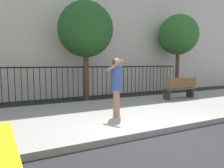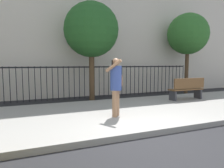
{
  "view_description": "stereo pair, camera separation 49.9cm",
  "coord_description": "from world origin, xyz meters",
  "px_view_note": "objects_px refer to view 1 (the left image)",
  "views": [
    {
      "loc": [
        -3.24,
        -3.82,
        1.74
      ],
      "look_at": [
        -0.33,
        1.88,
        1.09
      ],
      "focal_mm": 33.27,
      "sensor_mm": 36.0,
      "label": 1
    },
    {
      "loc": [
        -2.79,
        -4.03,
        1.74
      ],
      "look_at": [
        -0.33,
        1.88,
        1.09
      ],
      "focal_mm": 33.27,
      "sensor_mm": 36.0,
      "label": 2
    }
  ],
  "objects_px": {
    "street_bench": "(181,88)",
    "street_tree_near": "(86,30)",
    "pedestrian_on_phone": "(117,83)",
    "street_tree_far": "(178,35)"
  },
  "relations": [
    {
      "from": "street_bench",
      "to": "street_tree_near",
      "type": "bearing_deg",
      "value": 147.69
    },
    {
      "from": "pedestrian_on_phone",
      "to": "street_bench",
      "type": "bearing_deg",
      "value": 18.99
    },
    {
      "from": "street_bench",
      "to": "street_tree_far",
      "type": "bearing_deg",
      "value": 48.61
    },
    {
      "from": "street_tree_near",
      "to": "pedestrian_on_phone",
      "type": "bearing_deg",
      "value": -95.66
    },
    {
      "from": "street_tree_near",
      "to": "street_tree_far",
      "type": "height_order",
      "value": "street_tree_far"
    },
    {
      "from": "street_bench",
      "to": "street_tree_near",
      "type": "relative_size",
      "value": 0.35
    },
    {
      "from": "street_tree_near",
      "to": "street_bench",
      "type": "bearing_deg",
      "value": -32.31
    },
    {
      "from": "street_bench",
      "to": "street_tree_near",
      "type": "xyz_separation_m",
      "value": [
        -3.61,
        2.29,
        2.59
      ]
    },
    {
      "from": "pedestrian_on_phone",
      "to": "street_tree_far",
      "type": "bearing_deg",
      "value": 31.75
    },
    {
      "from": "street_tree_near",
      "to": "street_tree_far",
      "type": "relative_size",
      "value": 0.99
    }
  ]
}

